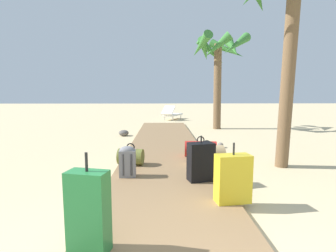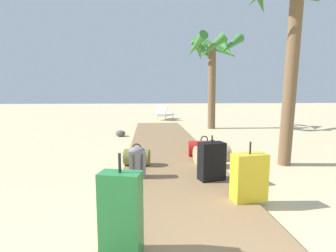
{
  "view_description": "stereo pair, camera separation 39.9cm",
  "coord_description": "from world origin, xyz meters",
  "px_view_note": "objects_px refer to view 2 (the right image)",
  "views": [
    {
      "loc": [
        -0.06,
        -1.02,
        1.43
      ],
      "look_at": [
        0.09,
        5.93,
        0.55
      ],
      "focal_mm": 28.01,
      "sensor_mm": 36.0,
      "label": 1
    },
    {
      "loc": [
        -0.46,
        -1.0,
        1.43
      ],
      "look_at": [
        0.09,
        5.93,
        0.55
      ],
      "focal_mm": 28.01,
      "sensor_mm": 36.0,
      "label": 2
    }
  ],
  "objects_px": {
    "lounge_chair": "(164,114)",
    "palm_tree_near_right": "(298,1)",
    "backpack_grey": "(137,161)",
    "suitcase_green": "(121,214)",
    "suitcase_black": "(212,161)",
    "duffel_bag_tan": "(212,154)",
    "suitcase_yellow": "(249,177)",
    "palm_tree_far_right": "(213,56)",
    "duffel_bag_red": "(204,148)",
    "duffel_bag_olive": "(137,157)"
  },
  "relations": [
    {
      "from": "backpack_grey",
      "to": "suitcase_yellow",
      "type": "relative_size",
      "value": 0.67
    },
    {
      "from": "suitcase_yellow",
      "to": "duffel_bag_olive",
      "type": "distance_m",
      "value": 2.29
    },
    {
      "from": "duffel_bag_tan",
      "to": "duffel_bag_olive",
      "type": "height_order",
      "value": "duffel_bag_tan"
    },
    {
      "from": "duffel_bag_red",
      "to": "palm_tree_near_right",
      "type": "distance_m",
      "value": 3.29
    },
    {
      "from": "duffel_bag_tan",
      "to": "suitcase_green",
      "type": "distance_m",
      "value": 3.15
    },
    {
      "from": "palm_tree_far_right",
      "to": "lounge_chair",
      "type": "xyz_separation_m",
      "value": [
        -1.71,
        3.53,
        -2.54
      ]
    },
    {
      "from": "suitcase_black",
      "to": "duffel_bag_olive",
      "type": "distance_m",
      "value": 1.52
    },
    {
      "from": "suitcase_yellow",
      "to": "suitcase_green",
      "type": "height_order",
      "value": "suitcase_green"
    },
    {
      "from": "suitcase_green",
      "to": "palm_tree_near_right",
      "type": "bearing_deg",
      "value": 42.16
    },
    {
      "from": "duffel_bag_olive",
      "to": "lounge_chair",
      "type": "distance_m",
      "value": 9.2
    },
    {
      "from": "duffel_bag_tan",
      "to": "duffel_bag_red",
      "type": "height_order",
      "value": "duffel_bag_tan"
    },
    {
      "from": "palm_tree_far_right",
      "to": "duffel_bag_olive",
      "type": "bearing_deg",
      "value": -116.61
    },
    {
      "from": "duffel_bag_red",
      "to": "suitcase_yellow",
      "type": "bearing_deg",
      "value": -88.6
    },
    {
      "from": "duffel_bag_tan",
      "to": "duffel_bag_olive",
      "type": "bearing_deg",
      "value": -178.39
    },
    {
      "from": "backpack_grey",
      "to": "duffel_bag_tan",
      "type": "bearing_deg",
      "value": 28.0
    },
    {
      "from": "suitcase_green",
      "to": "palm_tree_far_right",
      "type": "distance_m",
      "value": 9.14
    },
    {
      "from": "suitcase_green",
      "to": "palm_tree_far_right",
      "type": "height_order",
      "value": "palm_tree_far_right"
    },
    {
      "from": "backpack_grey",
      "to": "suitcase_green",
      "type": "distance_m",
      "value": 2.04
    },
    {
      "from": "suitcase_yellow",
      "to": "duffel_bag_red",
      "type": "relative_size",
      "value": 1.08
    },
    {
      "from": "suitcase_black",
      "to": "lounge_chair",
      "type": "relative_size",
      "value": 0.42
    },
    {
      "from": "palm_tree_near_right",
      "to": "lounge_chair",
      "type": "xyz_separation_m",
      "value": [
        -1.84,
        9.19,
        -2.75
      ]
    },
    {
      "from": "suitcase_yellow",
      "to": "palm_tree_near_right",
      "type": "distance_m",
      "value": 3.5
    },
    {
      "from": "suitcase_green",
      "to": "lounge_chair",
      "type": "bearing_deg",
      "value": 84.6
    },
    {
      "from": "duffel_bag_tan",
      "to": "suitcase_yellow",
      "type": "height_order",
      "value": "suitcase_yellow"
    },
    {
      "from": "suitcase_green",
      "to": "duffel_bag_olive",
      "type": "height_order",
      "value": "suitcase_green"
    },
    {
      "from": "lounge_chair",
      "to": "palm_tree_near_right",
      "type": "bearing_deg",
      "value": -78.65
    },
    {
      "from": "suitcase_yellow",
      "to": "suitcase_black",
      "type": "bearing_deg",
      "value": 108.87
    },
    {
      "from": "suitcase_black",
      "to": "duffel_bag_red",
      "type": "relative_size",
      "value": 1.01
    },
    {
      "from": "suitcase_black",
      "to": "palm_tree_near_right",
      "type": "height_order",
      "value": "palm_tree_near_right"
    },
    {
      "from": "duffel_bag_olive",
      "to": "duffel_bag_tan",
      "type": "bearing_deg",
      "value": 1.61
    },
    {
      "from": "lounge_chair",
      "to": "duffel_bag_red",
      "type": "bearing_deg",
      "value": -87.87
    },
    {
      "from": "suitcase_black",
      "to": "suitcase_green",
      "type": "distance_m",
      "value": 2.19
    },
    {
      "from": "suitcase_black",
      "to": "duffel_bag_red",
      "type": "bearing_deg",
      "value": 81.88
    },
    {
      "from": "palm_tree_near_right",
      "to": "palm_tree_far_right",
      "type": "bearing_deg",
      "value": 91.41
    },
    {
      "from": "backpack_grey",
      "to": "duffel_bag_red",
      "type": "distance_m",
      "value": 1.92
    },
    {
      "from": "duffel_bag_red",
      "to": "lounge_chair",
      "type": "distance_m",
      "value": 8.52
    },
    {
      "from": "suitcase_black",
      "to": "duffel_bag_red",
      "type": "distance_m",
      "value": 1.57
    },
    {
      "from": "duffel_bag_olive",
      "to": "lounge_chair",
      "type": "relative_size",
      "value": 0.3
    },
    {
      "from": "duffel_bag_tan",
      "to": "suitcase_yellow",
      "type": "xyz_separation_m",
      "value": [
        0.03,
        -1.78,
        0.13
      ]
    },
    {
      "from": "duffel_bag_olive",
      "to": "palm_tree_near_right",
      "type": "relative_size",
      "value": 0.13
    },
    {
      "from": "backpack_grey",
      "to": "duffel_bag_olive",
      "type": "bearing_deg",
      "value": 92.81
    },
    {
      "from": "backpack_grey",
      "to": "duffel_bag_tan",
      "type": "relative_size",
      "value": 0.69
    },
    {
      "from": "suitcase_black",
      "to": "suitcase_green",
      "type": "height_order",
      "value": "suitcase_green"
    },
    {
      "from": "backpack_grey",
      "to": "suitcase_black",
      "type": "bearing_deg",
      "value": -10.64
    },
    {
      "from": "palm_tree_near_right",
      "to": "palm_tree_far_right",
      "type": "distance_m",
      "value": 5.66
    },
    {
      "from": "duffel_bag_red",
      "to": "duffel_bag_tan",
      "type": "bearing_deg",
      "value": -87.22
    },
    {
      "from": "backpack_grey",
      "to": "lounge_chair",
      "type": "bearing_deg",
      "value": 83.83
    },
    {
      "from": "duffel_bag_tan",
      "to": "suitcase_yellow",
      "type": "distance_m",
      "value": 1.79
    },
    {
      "from": "suitcase_black",
      "to": "lounge_chair",
      "type": "xyz_separation_m",
      "value": [
        -0.1,
        10.06,
        -0.05
      ]
    },
    {
      "from": "duffel_bag_red",
      "to": "duffel_bag_olive",
      "type": "relative_size",
      "value": 1.37
    }
  ]
}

